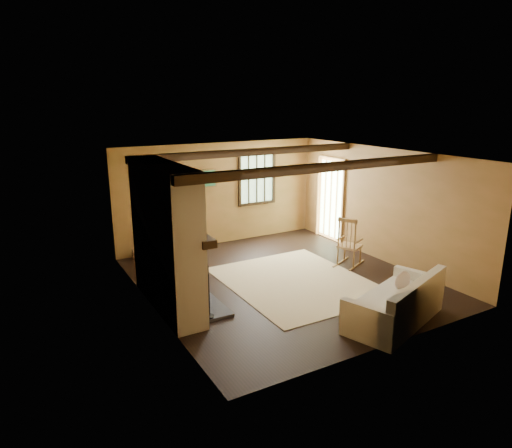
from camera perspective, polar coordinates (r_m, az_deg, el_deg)
ground at (r=8.83m, az=3.24°, el=-7.04°), size 5.50×5.50×0.00m
room_envelope at (r=8.67m, az=3.72°, el=3.85°), size 5.02×5.52×2.44m
fireplace at (r=7.54m, az=-11.02°, el=-2.35°), size 1.02×2.30×2.40m
rug at (r=8.78m, az=5.06°, el=-7.19°), size 2.50×3.00×0.01m
rocking_chair at (r=9.65m, az=11.54°, el=-2.58°), size 0.85×0.68×1.04m
sofa at (r=7.48m, az=17.29°, el=-9.77°), size 2.05×1.40×0.76m
firewood_pile at (r=10.26m, az=-13.39°, el=-3.48°), size 0.66×0.12×0.24m
laundry_basket at (r=10.58m, az=-7.91°, el=-2.46°), size 0.57×0.49×0.30m
basket_pillow at (r=10.51m, az=-7.96°, el=-1.21°), size 0.43×0.38×0.18m
armchair at (r=9.74m, az=-10.09°, el=-2.93°), size 1.01×1.02×0.69m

